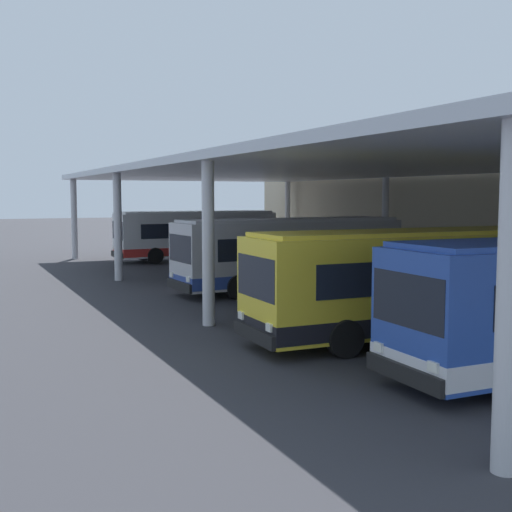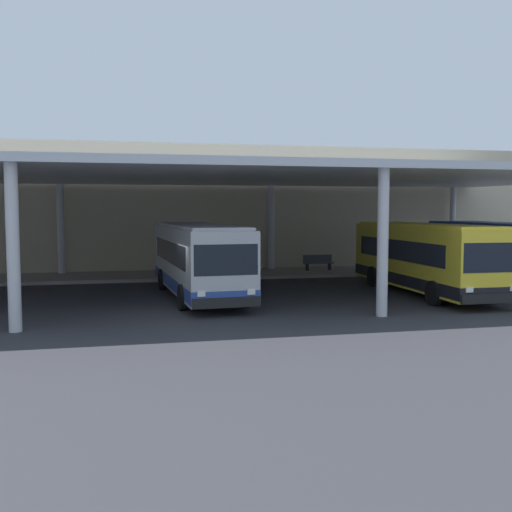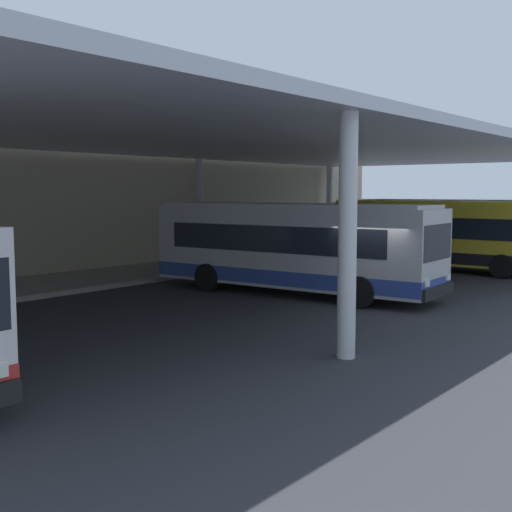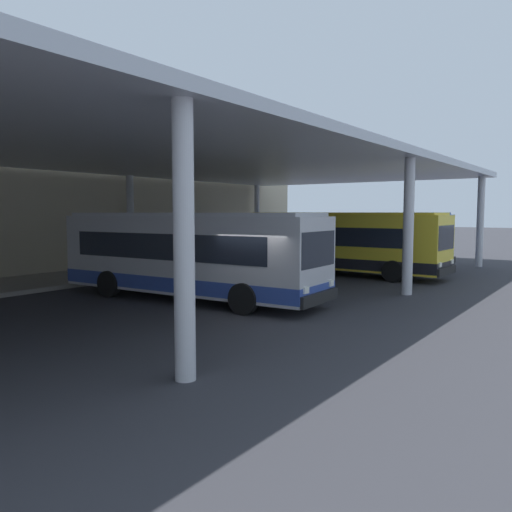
{
  "view_description": "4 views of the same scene",
  "coord_description": "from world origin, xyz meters",
  "px_view_note": "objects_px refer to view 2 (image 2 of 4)",
  "views": [
    {
      "loc": [
        25.42,
        -9.9,
        4.15
      ],
      "look_at": [
        -0.56,
        2.36,
        1.49
      ],
      "focal_mm": 45.47,
      "sensor_mm": 36.0,
      "label": 1
    },
    {
      "loc": [
        -2.98,
        -22.28,
        3.83
      ],
      "look_at": [
        2.92,
        3.48,
        1.76
      ],
      "focal_mm": 42.25,
      "sensor_mm": 36.0,
      "label": 2
    },
    {
      "loc": [
        -18.27,
        -9.66,
        3.58
      ],
      "look_at": [
        -0.31,
        4.66,
        1.33
      ],
      "focal_mm": 46.05,
      "sensor_mm": 36.0,
      "label": 3
    },
    {
      "loc": [
        -13.0,
        -9.07,
        3.19
      ],
      "look_at": [
        3.45,
        2.76,
        1.43
      ],
      "focal_mm": 35.45,
      "sensor_mm": 36.0,
      "label": 4
    }
  ],
  "objects_px": {
    "bus_middle_bay": "(424,257)",
    "bench_waiting": "(318,262)",
    "bus_second_bay": "(199,259)",
    "bus_far_bay": "(500,254)"
  },
  "relations": [
    {
      "from": "bus_middle_bay",
      "to": "bench_waiting",
      "type": "relative_size",
      "value": 5.88
    },
    {
      "from": "bus_second_bay",
      "to": "bench_waiting",
      "type": "bearing_deg",
      "value": 44.95
    },
    {
      "from": "bus_second_bay",
      "to": "bench_waiting",
      "type": "distance_m",
      "value": 11.69
    },
    {
      "from": "bus_second_bay",
      "to": "bench_waiting",
      "type": "relative_size",
      "value": 5.92
    },
    {
      "from": "bus_second_bay",
      "to": "bench_waiting",
      "type": "xyz_separation_m",
      "value": [
        8.24,
        8.23,
        -0.99
      ]
    },
    {
      "from": "bus_second_bay",
      "to": "bus_middle_bay",
      "type": "bearing_deg",
      "value": -6.74
    },
    {
      "from": "bus_second_bay",
      "to": "bus_middle_bay",
      "type": "xyz_separation_m",
      "value": [
        10.07,
        -1.19,
        0.0
      ]
    },
    {
      "from": "bus_second_bay",
      "to": "bus_middle_bay",
      "type": "relative_size",
      "value": 1.01
    },
    {
      "from": "bus_second_bay",
      "to": "bus_far_bay",
      "type": "xyz_separation_m",
      "value": [
        14.74,
        -0.01,
        0.0
      ]
    },
    {
      "from": "bus_far_bay",
      "to": "bench_waiting",
      "type": "xyz_separation_m",
      "value": [
        -6.5,
        8.24,
        -0.99
      ]
    }
  ]
}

